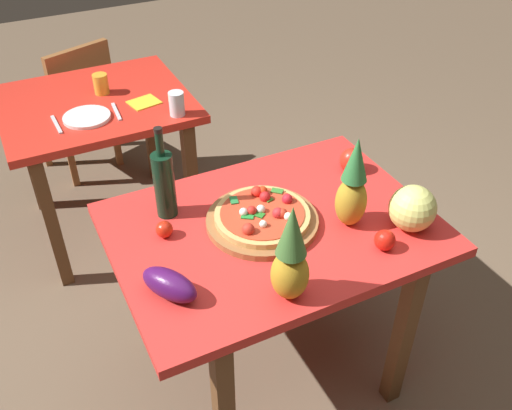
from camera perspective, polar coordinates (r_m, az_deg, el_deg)
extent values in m
plane|color=brown|center=(2.60, 1.40, -15.43)|extent=(10.00, 10.00, 0.00)
cube|color=brown|center=(2.27, 14.52, -12.68)|extent=(0.06, 0.06, 0.74)
cube|color=brown|center=(2.47, -10.19, -6.88)|extent=(0.06, 0.06, 0.74)
cube|color=brown|center=(2.68, 4.88, -2.07)|extent=(0.06, 0.06, 0.74)
cube|color=red|center=(2.05, 1.71, -2.45)|extent=(1.14, 0.84, 0.04)
cube|color=brown|center=(2.85, -19.78, -1.89)|extent=(0.06, 0.06, 0.74)
cube|color=brown|center=(2.94, -6.47, 1.86)|extent=(0.06, 0.06, 0.74)
cube|color=brown|center=(3.44, -21.86, 4.83)|extent=(0.06, 0.06, 0.74)
cube|color=brown|center=(3.52, -10.64, 7.82)|extent=(0.06, 0.06, 0.74)
cube|color=red|center=(2.97, -15.93, 9.74)|extent=(0.91, 0.80, 0.04)
cube|color=#965F35|center=(4.04, -16.64, 8.23)|extent=(0.04, 0.04, 0.41)
cube|color=#965F35|center=(3.91, -20.66, 6.35)|extent=(0.04, 0.04, 0.41)
cube|color=#965F35|center=(3.78, -13.93, 6.68)|extent=(0.04, 0.04, 0.41)
cube|color=#965F35|center=(3.65, -18.14, 4.63)|extent=(0.04, 0.04, 0.41)
cube|color=#965F35|center=(3.74, -17.99, 9.47)|extent=(0.51, 0.51, 0.04)
cube|color=brown|center=(3.50, -17.11, 11.79)|extent=(0.39, 0.17, 0.40)
cylinder|color=#965F35|center=(2.03, 0.63, -1.61)|extent=(0.40, 0.40, 0.02)
cylinder|color=tan|center=(2.01, 0.63, -1.09)|extent=(0.34, 0.34, 0.02)
cylinder|color=red|center=(2.01, 0.63, -0.80)|extent=(0.30, 0.30, 0.00)
sphere|color=red|center=(2.00, -0.45, -0.58)|extent=(0.04, 0.04, 0.04)
sphere|color=red|center=(1.99, 2.22, -0.83)|extent=(0.04, 0.04, 0.04)
sphere|color=red|center=(2.06, 3.16, 0.60)|extent=(0.04, 0.04, 0.04)
sphere|color=red|center=(1.92, -0.79, -2.45)|extent=(0.04, 0.04, 0.04)
sphere|color=red|center=(2.09, 0.64, 1.39)|extent=(0.04, 0.04, 0.04)
sphere|color=red|center=(2.06, 0.91, 0.82)|extent=(0.04, 0.04, 0.04)
sphere|color=red|center=(1.99, 2.66, -0.86)|extent=(0.04, 0.04, 0.04)
sphere|color=red|center=(2.09, 0.03, 1.33)|extent=(0.04, 0.04, 0.04)
cube|color=#277C3A|center=(2.06, -2.23, 0.50)|extent=(0.04, 0.05, 0.00)
cube|color=#228733|center=(1.98, -0.86, -1.14)|extent=(0.05, 0.05, 0.00)
cube|color=#387E2F|center=(2.11, 2.14, 1.44)|extent=(0.05, 0.05, 0.00)
cube|color=#267425|center=(1.99, 0.21, -0.94)|extent=(0.05, 0.05, 0.00)
cube|color=#387B23|center=(2.07, 1.12, 0.69)|extent=(0.04, 0.05, 0.00)
sphere|color=white|center=(2.01, 0.49, -0.42)|extent=(0.03, 0.03, 0.03)
sphere|color=white|center=(1.94, 0.73, -1.92)|extent=(0.03, 0.03, 0.03)
sphere|color=white|center=(1.98, 3.25, -1.17)|extent=(0.03, 0.03, 0.03)
sphere|color=white|center=(1.99, -1.26, -0.72)|extent=(0.03, 0.03, 0.03)
cylinder|color=black|center=(2.04, -9.18, 1.97)|extent=(0.08, 0.08, 0.25)
cylinder|color=black|center=(1.94, -9.67, 6.08)|extent=(0.03, 0.03, 0.09)
cylinder|color=black|center=(1.92, -9.83, 7.43)|extent=(0.03, 0.03, 0.02)
ellipsoid|color=#BB8C23|center=(1.72, 3.42, -6.98)|extent=(0.12, 0.12, 0.17)
cone|color=#3F6F32|center=(1.61, 3.64, -2.58)|extent=(0.09, 0.09, 0.17)
ellipsoid|color=#AF8E26|center=(2.01, 9.51, 0.32)|extent=(0.11, 0.11, 0.19)
cone|color=#2D7639|center=(1.91, 10.05, 4.55)|extent=(0.09, 0.09, 0.16)
sphere|color=#DDDF74|center=(2.05, 15.45, -0.33)|extent=(0.17, 0.17, 0.17)
ellipsoid|color=red|center=(2.32, 9.55, 4.44)|extent=(0.09, 0.09, 0.10)
ellipsoid|color=#45124F|center=(1.77, -8.69, -7.90)|extent=(0.18, 0.22, 0.09)
sphere|color=red|center=(1.99, -9.20, -2.43)|extent=(0.06, 0.06, 0.06)
sphere|color=red|center=(1.96, 12.81, -3.46)|extent=(0.07, 0.07, 0.07)
cylinder|color=gold|center=(3.00, -15.32, 11.65)|extent=(0.07, 0.07, 0.10)
cylinder|color=silver|center=(2.72, -7.98, 10.04)|extent=(0.07, 0.07, 0.11)
cylinder|color=white|center=(2.79, -16.64, 8.45)|extent=(0.22, 0.22, 0.02)
cube|color=silver|center=(2.78, -19.42, 7.64)|extent=(0.02, 0.18, 0.01)
cube|color=silver|center=(2.82, -13.86, 9.10)|extent=(0.03, 0.18, 0.01)
cube|color=yellow|center=(2.88, -11.18, 10.09)|extent=(0.16, 0.15, 0.01)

